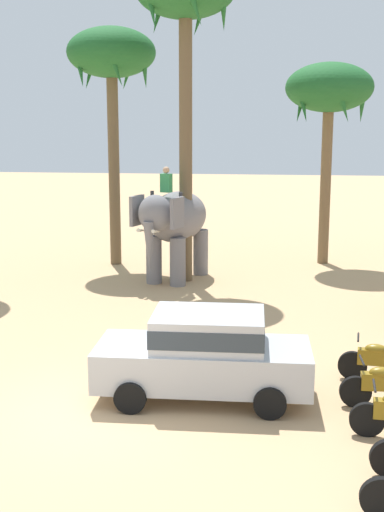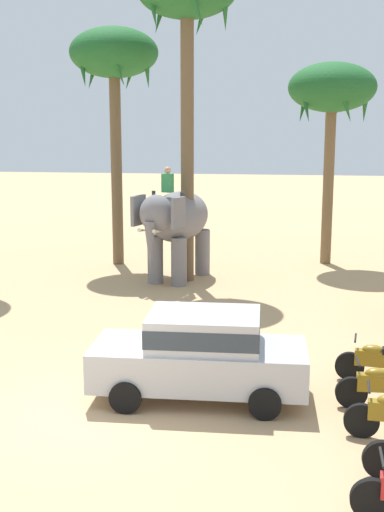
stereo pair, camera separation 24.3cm
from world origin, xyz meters
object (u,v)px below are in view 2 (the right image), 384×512
at_px(car_sedan_foreground, 201,352).
at_px(palm_tree_far_back, 332,93).
at_px(elephant_with_mahout, 176,222).
at_px(palm_tree_behind_elephant, 187,3).
at_px(motorcycle_fourth_in_row, 384,386).
at_px(palm_tree_near_hut, 114,60).
at_px(motorcycle_far_in_row, 380,361).

relative_size(car_sedan_foreground, palm_tree_far_back, 0.56).
bearing_deg(elephant_with_mahout, palm_tree_behind_elephant, 3.75).
height_order(elephant_with_mahout, motorcycle_fourth_in_row, elephant_with_mahout).
relative_size(palm_tree_behind_elephant, palm_tree_near_hut, 1.19).
relative_size(elephant_with_mahout, motorcycle_far_in_row, 2.23).
height_order(car_sedan_foreground, elephant_with_mahout, elephant_with_mahout).
bearing_deg(palm_tree_far_back, car_sedan_foreground, -102.73).
distance_m(motorcycle_far_in_row, palm_tree_far_back, 13.45).
bearing_deg(palm_tree_far_back, motorcycle_fourth_in_row, -88.18).
relative_size(motorcycle_fourth_in_row, palm_tree_behind_elephant, 0.18).
bearing_deg(palm_tree_far_back, elephant_with_mahout, -145.22).
bearing_deg(palm_tree_far_back, motorcycle_far_in_row, -87.60).
bearing_deg(palm_tree_near_hut, motorcycle_far_in_row, -52.54).
distance_m(motorcycle_fourth_in_row, palm_tree_near_hut, 16.30).
distance_m(motorcycle_fourth_in_row, palm_tree_far_back, 14.64).
height_order(elephant_with_mahout, motorcycle_far_in_row, elephant_with_mahout).
xyz_separation_m(elephant_with_mahout, palm_tree_far_back, (5.17, 3.59, 4.36)).
distance_m(car_sedan_foreground, palm_tree_near_hut, 14.60).
distance_m(car_sedan_foreground, motorcycle_fourth_in_row, 3.47).
height_order(motorcycle_far_in_row, palm_tree_behind_elephant, palm_tree_behind_elephant).
xyz_separation_m(elephant_with_mahout, motorcycle_far_in_row, (5.67, -8.49, -1.53)).
bearing_deg(palm_tree_far_back, palm_tree_behind_elephant, -143.35).
bearing_deg(car_sedan_foreground, palm_tree_far_back, 77.27).
distance_m(elephant_with_mahout, palm_tree_behind_elephant, 6.99).
bearing_deg(motorcycle_fourth_in_row, palm_tree_near_hut, 124.09).
height_order(palm_tree_near_hut, palm_tree_far_back, palm_tree_near_hut).
relative_size(motorcycle_fourth_in_row, palm_tree_far_back, 0.24).
xyz_separation_m(palm_tree_behind_elephant, palm_tree_near_hut, (-3.03, 2.35, -1.49)).
xyz_separation_m(motorcycle_fourth_in_row, palm_tree_far_back, (-0.43, 13.40, 5.89)).
distance_m(palm_tree_behind_elephant, palm_tree_near_hut, 4.11).
bearing_deg(palm_tree_behind_elephant, palm_tree_far_back, 36.65).
bearing_deg(car_sedan_foreground, palm_tree_near_hut, 111.59).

